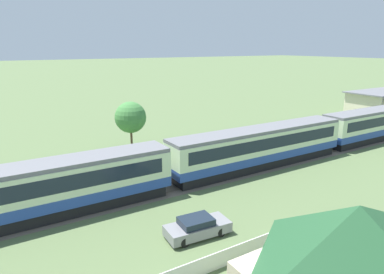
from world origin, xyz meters
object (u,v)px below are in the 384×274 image
(passenger_train, at_px, (262,145))
(yard_tree_1, at_px, (131,117))
(parked_car_grey, at_px, (197,227))
(cottage_dark_green_roof, at_px, (351,271))
(station_building, at_px, (384,103))

(passenger_train, bearing_deg, yard_tree_1, 126.32)
(parked_car_grey, distance_m, yard_tree_1, 20.59)
(cottage_dark_green_roof, xyz_separation_m, yard_tree_1, (2.55, 29.81, 0.77))
(cottage_dark_green_roof, bearing_deg, yard_tree_1, 85.10)
(parked_car_grey, height_order, yard_tree_1, yard_tree_1)
(station_building, bearing_deg, parked_car_grey, -161.65)
(passenger_train, xyz_separation_m, cottage_dark_green_roof, (-11.58, -17.52, 0.87))
(cottage_dark_green_roof, height_order, parked_car_grey, cottage_dark_green_roof)
(parked_car_grey, xyz_separation_m, yard_tree_1, (3.61, 20.01, 3.26))
(parked_car_grey, bearing_deg, station_building, 22.86)
(yard_tree_1, bearing_deg, parked_car_grey, -100.24)
(station_building, relative_size, cottage_dark_green_roof, 1.61)
(station_building, distance_m, parked_car_grey, 51.96)
(cottage_dark_green_roof, bearing_deg, parked_car_grey, 96.18)
(passenger_train, relative_size, station_building, 7.34)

